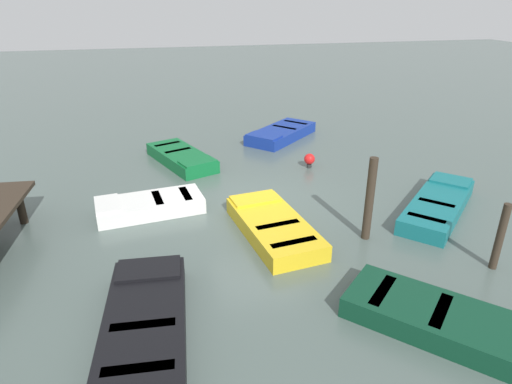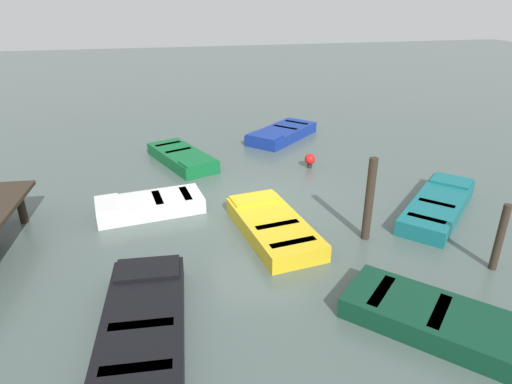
{
  "view_description": "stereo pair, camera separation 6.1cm",
  "coord_description": "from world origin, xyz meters",
  "px_view_note": "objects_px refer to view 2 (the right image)",
  "views": [
    {
      "loc": [
        -10.75,
        2.55,
        5.31
      ],
      "look_at": [
        0.0,
        0.0,
        0.35
      ],
      "focal_mm": 31.13,
      "sensor_mm": 36.0,
      "label": 1
    },
    {
      "loc": [
        -10.77,
        2.49,
        5.31
      ],
      "look_at": [
        0.0,
        0.0,
        0.35
      ],
      "focal_mm": 31.13,
      "sensor_mm": 36.0,
      "label": 2
    }
  ],
  "objects_px": {
    "rowboat_black": "(144,321)",
    "marker_buoy": "(310,159)",
    "rowboat_white": "(149,205)",
    "mooring_piling_mid_right": "(369,200)",
    "mooring_piling_center": "(500,238)",
    "rowboat_yellow": "(273,226)",
    "rowboat_green": "(182,157)",
    "rowboat_dark_green": "(457,326)",
    "rowboat_teal": "(438,205)",
    "rowboat_blue": "(282,133)"
  },
  "relations": [
    {
      "from": "rowboat_yellow",
      "to": "mooring_piling_center",
      "type": "bearing_deg",
      "value": -128.51
    },
    {
      "from": "rowboat_yellow",
      "to": "rowboat_blue",
      "type": "distance_m",
      "value": 7.74
    },
    {
      "from": "mooring_piling_center",
      "to": "rowboat_black",
      "type": "bearing_deg",
      "value": 92.49
    },
    {
      "from": "rowboat_green",
      "to": "marker_buoy",
      "type": "height_order",
      "value": "marker_buoy"
    },
    {
      "from": "rowboat_blue",
      "to": "rowboat_green",
      "type": "relative_size",
      "value": 1.0
    },
    {
      "from": "rowboat_yellow",
      "to": "rowboat_dark_green",
      "type": "bearing_deg",
      "value": -160.5
    },
    {
      "from": "mooring_piling_center",
      "to": "mooring_piling_mid_right",
      "type": "xyz_separation_m",
      "value": [
        1.78,
        2.06,
        0.26
      ]
    },
    {
      "from": "mooring_piling_mid_right",
      "to": "rowboat_teal",
      "type": "bearing_deg",
      "value": -71.67
    },
    {
      "from": "rowboat_blue",
      "to": "rowboat_white",
      "type": "bearing_deg",
      "value": 3.83
    },
    {
      "from": "rowboat_yellow",
      "to": "marker_buoy",
      "type": "xyz_separation_m",
      "value": [
        4.05,
        -2.36,
        0.07
      ]
    },
    {
      "from": "rowboat_dark_green",
      "to": "rowboat_teal",
      "type": "height_order",
      "value": "same"
    },
    {
      "from": "rowboat_dark_green",
      "to": "mooring_piling_mid_right",
      "type": "xyz_separation_m",
      "value": [
        3.4,
        0.02,
        0.79
      ]
    },
    {
      "from": "rowboat_yellow",
      "to": "rowboat_green",
      "type": "distance_m",
      "value": 5.7
    },
    {
      "from": "rowboat_dark_green",
      "to": "rowboat_teal",
      "type": "relative_size",
      "value": 1.04
    },
    {
      "from": "mooring_piling_center",
      "to": "rowboat_teal",
      "type": "bearing_deg",
      "value": -9.1
    },
    {
      "from": "rowboat_black",
      "to": "rowboat_teal",
      "type": "relative_size",
      "value": 1.0
    },
    {
      "from": "rowboat_yellow",
      "to": "rowboat_teal",
      "type": "distance_m",
      "value": 4.56
    },
    {
      "from": "rowboat_dark_green",
      "to": "rowboat_teal",
      "type": "xyz_separation_m",
      "value": [
        4.22,
        -2.45,
        0.0
      ]
    },
    {
      "from": "rowboat_white",
      "to": "rowboat_green",
      "type": "distance_m",
      "value": 3.73
    },
    {
      "from": "rowboat_yellow",
      "to": "rowboat_white",
      "type": "xyz_separation_m",
      "value": [
        1.87,
        2.87,
        0.0
      ]
    },
    {
      "from": "rowboat_white",
      "to": "rowboat_black",
      "type": "xyz_separation_m",
      "value": [
        -4.63,
        0.15,
        -0.0
      ]
    },
    {
      "from": "rowboat_black",
      "to": "mooring_piling_mid_right",
      "type": "xyz_separation_m",
      "value": [
        2.09,
        -5.1,
        0.79
      ]
    },
    {
      "from": "rowboat_teal",
      "to": "rowboat_green",
      "type": "bearing_deg",
      "value": 96.74
    },
    {
      "from": "rowboat_yellow",
      "to": "rowboat_white",
      "type": "height_order",
      "value": "same"
    },
    {
      "from": "rowboat_green",
      "to": "rowboat_teal",
      "type": "height_order",
      "value": "same"
    },
    {
      "from": "rowboat_yellow",
      "to": "rowboat_black",
      "type": "relative_size",
      "value": 0.95
    },
    {
      "from": "rowboat_yellow",
      "to": "rowboat_green",
      "type": "bearing_deg",
      "value": 9.94
    },
    {
      "from": "rowboat_green",
      "to": "mooring_piling_mid_right",
      "type": "xyz_separation_m",
      "value": [
        -6.1,
        -3.83,
        0.79
      ]
    },
    {
      "from": "rowboat_black",
      "to": "rowboat_teal",
      "type": "xyz_separation_m",
      "value": [
        2.91,
        -7.58,
        -0.0
      ]
    },
    {
      "from": "rowboat_white",
      "to": "rowboat_blue",
      "type": "xyz_separation_m",
      "value": [
        5.51,
        -5.21,
        -0.0
      ]
    },
    {
      "from": "rowboat_black",
      "to": "mooring_piling_mid_right",
      "type": "relative_size",
      "value": 1.72
    },
    {
      "from": "rowboat_blue",
      "to": "mooring_piling_mid_right",
      "type": "relative_size",
      "value": 1.66
    },
    {
      "from": "rowboat_yellow",
      "to": "mooring_piling_center",
      "type": "xyz_separation_m",
      "value": [
        -2.45,
        -4.14,
        0.53
      ]
    },
    {
      "from": "marker_buoy",
      "to": "rowboat_blue",
      "type": "bearing_deg",
      "value": 0.23
    },
    {
      "from": "rowboat_dark_green",
      "to": "marker_buoy",
      "type": "relative_size",
      "value": 7.47
    },
    {
      "from": "rowboat_teal",
      "to": "rowboat_dark_green",
      "type": "bearing_deg",
      "value": -163.43
    },
    {
      "from": "rowboat_dark_green",
      "to": "rowboat_yellow",
      "type": "bearing_deg",
      "value": 164.06
    },
    {
      "from": "rowboat_dark_green",
      "to": "mooring_piling_center",
      "type": "distance_m",
      "value": 2.65
    },
    {
      "from": "rowboat_yellow",
      "to": "rowboat_dark_green",
      "type": "relative_size",
      "value": 0.91
    },
    {
      "from": "marker_buoy",
      "to": "rowboat_yellow",
      "type": "bearing_deg",
      "value": 149.85
    },
    {
      "from": "rowboat_black",
      "to": "marker_buoy",
      "type": "relative_size",
      "value": 7.23
    },
    {
      "from": "rowboat_black",
      "to": "rowboat_white",
      "type": "bearing_deg",
      "value": 2.55
    },
    {
      "from": "rowboat_dark_green",
      "to": "mooring_piling_mid_right",
      "type": "distance_m",
      "value": 3.49
    },
    {
      "from": "rowboat_green",
      "to": "rowboat_dark_green",
      "type": "bearing_deg",
      "value": 0.71
    },
    {
      "from": "rowboat_blue",
      "to": "marker_buoy",
      "type": "bearing_deg",
      "value": 47.47
    },
    {
      "from": "rowboat_green",
      "to": "mooring_piling_center",
      "type": "distance_m",
      "value": 9.85
    },
    {
      "from": "rowboat_dark_green",
      "to": "mooring_piling_mid_right",
      "type": "bearing_deg",
      "value": 137.1
    },
    {
      "from": "rowboat_white",
      "to": "mooring_piling_mid_right",
      "type": "distance_m",
      "value": 5.62
    },
    {
      "from": "rowboat_green",
      "to": "rowboat_black",
      "type": "bearing_deg",
      "value": -30.2
    },
    {
      "from": "rowboat_dark_green",
      "to": "rowboat_blue",
      "type": "distance_m",
      "value": 11.45
    }
  ]
}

